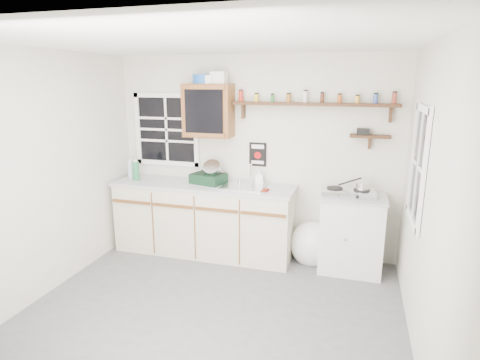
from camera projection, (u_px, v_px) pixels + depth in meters
name	position (u px, v px, depth m)	size (l,w,h in m)	color
room	(210.00, 188.00, 3.60)	(3.64, 3.24, 2.54)	#515153
main_cabinet	(204.00, 218.00, 5.16)	(2.31, 0.63, 0.92)	beige
right_cabinet	(351.00, 233.00, 4.68)	(0.73, 0.57, 0.91)	silver
sink	(244.00, 186.00, 4.90)	(0.52, 0.44, 0.29)	silver
upper_cabinet	(208.00, 111.00, 4.95)	(0.60, 0.32, 0.65)	brown
upper_cabinet_clutter	(209.00, 79.00, 4.86)	(0.42, 0.24, 0.14)	#1A4FAA
spice_shelf	(314.00, 103.00, 4.64)	(1.91, 0.18, 0.35)	black
secondary_shelf	(368.00, 136.00, 4.57)	(0.45, 0.16, 0.24)	black
warning_sign	(258.00, 154.00, 5.05)	(0.22, 0.02, 0.30)	black
window_back	(167.00, 130.00, 5.33)	(0.93, 0.03, 0.98)	black
window_right	(419.00, 166.00, 3.57)	(0.03, 0.78, 1.08)	black
water_bottles	(134.00, 170.00, 5.25)	(0.19, 0.13, 0.27)	#B0C2CE
dish_rack	(210.00, 176.00, 5.06)	(0.46, 0.39, 0.30)	black
soap_bottle	(259.00, 177.00, 5.00)	(0.09, 0.09, 0.20)	silver
rag	(263.00, 190.00, 4.74)	(0.13, 0.11, 0.02)	maroon
hotplate	(348.00, 192.00, 4.56)	(0.62, 0.37, 0.09)	silver
saucepan	(361.00, 186.00, 4.51)	(0.33, 0.19, 0.15)	silver
trash_bag	(312.00, 244.00, 4.93)	(0.48, 0.43, 0.55)	silver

